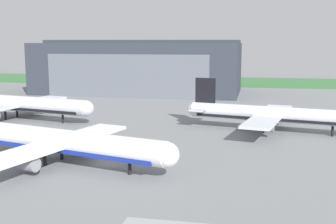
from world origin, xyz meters
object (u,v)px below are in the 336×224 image
maintenance_hangar (140,67)px  airliner_far_left (16,104)px  airliner_far_right (272,115)px  airliner_near_left (60,142)px

maintenance_hangar → airliner_far_left: size_ratio=1.70×
maintenance_hangar → airliner_far_left: (-16.09, -66.95, -6.03)m
airliner_far_right → airliner_near_left: bearing=-136.1°
airliner_near_left → airliner_far_left: bearing=129.1°
airliner_far_right → airliner_near_left: size_ratio=0.96×
airliner_far_right → maintenance_hangar: bearing=125.7°
airliner_far_right → airliner_far_left: bearing=177.2°
maintenance_hangar → airliner_far_left: maintenance_hangar is taller
maintenance_hangar → airliner_far_right: maintenance_hangar is taller
airliner_far_right → airliner_near_left: 49.73m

